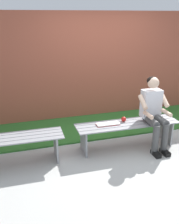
# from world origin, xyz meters

# --- Properties ---
(ground_plane) EXTENTS (10.00, 7.00, 0.04)m
(ground_plane) POSITION_xyz_m (1.07, 1.00, -0.02)
(ground_plane) COLOR #B2B2AD
(grass_strip) EXTENTS (9.00, 1.86, 0.03)m
(grass_strip) POSITION_xyz_m (1.07, -1.30, 0.01)
(grass_strip) COLOR #2D6B28
(grass_strip) RESTS_ON ground
(brick_wall) EXTENTS (9.50, 0.24, 2.36)m
(brick_wall) POSITION_xyz_m (0.50, -1.76, 1.18)
(brick_wall) COLOR #9E4C38
(brick_wall) RESTS_ON ground
(bench_near) EXTENTS (1.86, 0.48, 0.47)m
(bench_near) POSITION_xyz_m (0.00, 0.00, 0.36)
(bench_near) COLOR gray
(bench_near) RESTS_ON ground
(bench_far) EXTENTS (1.94, 0.49, 0.47)m
(bench_far) POSITION_xyz_m (2.14, 0.00, 0.37)
(bench_far) COLOR gray
(bench_far) RESTS_ON ground
(person_seated) EXTENTS (0.50, 0.69, 1.28)m
(person_seated) POSITION_xyz_m (-0.45, 0.10, 0.71)
(person_seated) COLOR silver
(person_seated) RESTS_ON ground
(apple) EXTENTS (0.09, 0.09, 0.09)m
(apple) POSITION_xyz_m (0.04, -0.09, 0.52)
(apple) COLOR red
(apple) RESTS_ON bench_near
(book_open) EXTENTS (0.42, 0.17, 0.02)m
(book_open) POSITION_xyz_m (0.36, -0.04, 0.48)
(book_open) COLOR white
(book_open) RESTS_ON bench_near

